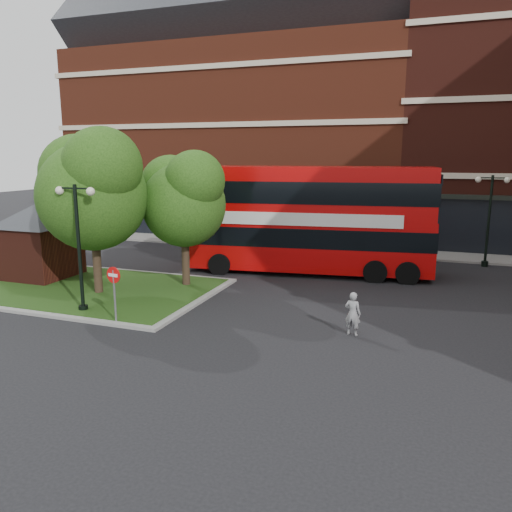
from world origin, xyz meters
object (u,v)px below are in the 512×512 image
at_px(car_silver, 318,241).
at_px(car_white, 397,250).
at_px(woman, 353,314).
at_px(bus, 307,212).

xyz_separation_m(car_silver, car_white, (4.99, -1.50, -0.01)).
height_order(woman, car_silver, woman).
relative_size(woman, car_silver, 0.42).
xyz_separation_m(bus, car_silver, (-0.73, 6.17, -2.53)).
distance_m(woman, car_silver, 15.38).
bearing_deg(car_silver, car_white, -109.96).
relative_size(bus, car_silver, 3.51).
height_order(bus, woman, bus).
bearing_deg(car_silver, woman, -166.14).
relative_size(bus, car_white, 3.45).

